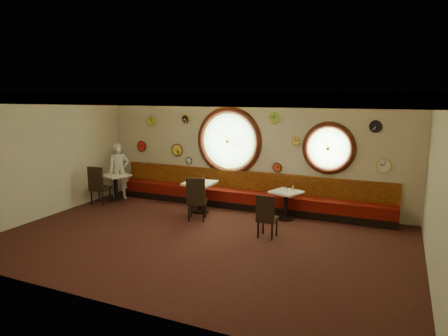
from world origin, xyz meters
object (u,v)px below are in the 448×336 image
(condiment_a_pepper, at_px, (115,174))
(condiment_c_pepper, at_px, (287,190))
(condiment_a_bottle, at_px, (120,172))
(condiment_a_salt, at_px, (113,173))
(condiment_b_pepper, at_px, (201,180))
(waiter, at_px, (119,171))
(chair_c, at_px, (266,214))
(condiment_b_salt, at_px, (198,180))
(chair_b, at_px, (196,196))
(chair_a, at_px, (98,183))
(condiment_b_bottle, at_px, (204,178))
(condiment_c_bottle, at_px, (293,188))
(table_b, at_px, (200,193))
(table_c, at_px, (286,202))
(condiment_c_salt, at_px, (284,189))
(table_a, at_px, (116,184))

(condiment_a_pepper, height_order, condiment_c_pepper, condiment_a_pepper)
(condiment_a_bottle, bearing_deg, condiment_a_salt, -168.13)
(condiment_b_pepper, bearing_deg, waiter, 174.87)
(chair_c, height_order, condiment_b_salt, chair_c)
(condiment_a_salt, bearing_deg, chair_c, -13.89)
(chair_b, relative_size, condiment_a_bottle, 4.91)
(chair_a, relative_size, condiment_a_salt, 6.97)
(chair_a, height_order, waiter, waiter)
(chair_a, xyz_separation_m, condiment_b_bottle, (3.06, 0.70, 0.28))
(chair_c, relative_size, condiment_b_bottle, 3.58)
(condiment_c_bottle, distance_m, waiter, 5.36)
(waiter, bearing_deg, condiment_b_salt, -56.94)
(chair_a, xyz_separation_m, chair_c, (5.28, -0.63, -0.08))
(table_b, relative_size, chair_b, 1.20)
(waiter, bearing_deg, condiment_a_salt, -178.18)
(chair_c, relative_size, condiment_a_bottle, 4.33)
(table_c, bearing_deg, chair_b, -152.93)
(chair_c, xyz_separation_m, condiment_b_salt, (-2.33, 1.22, 0.31))
(condiment_a_pepper, bearing_deg, condiment_c_bottle, 4.38)
(table_b, distance_m, chair_a, 3.05)
(table_c, relative_size, condiment_b_bottle, 5.00)
(table_b, bearing_deg, condiment_a_salt, 177.90)
(table_b, relative_size, table_c, 0.97)
(chair_b, height_order, condiment_a_pepper, chair_b)
(chair_a, height_order, condiment_a_pepper, chair_a)
(waiter, bearing_deg, table_b, -57.19)
(condiment_a_pepper, bearing_deg, table_c, 3.42)
(chair_b, xyz_separation_m, condiment_c_salt, (1.97, 1.09, 0.15))
(table_a, xyz_separation_m, condiment_c_pepper, (5.24, 0.21, 0.30))
(chair_a, distance_m, condiment_c_bottle, 5.55)
(chair_c, bearing_deg, condiment_a_pepper, 168.43)
(chair_b, distance_m, condiment_a_pepper, 3.23)
(table_b, distance_m, condiment_a_salt, 3.03)
(condiment_b_salt, bearing_deg, table_c, 7.43)
(condiment_c_pepper, bearing_deg, condiment_c_salt, 138.48)
(table_a, bearing_deg, condiment_a_pepper, -61.33)
(condiment_a_pepper, bearing_deg, chair_c, -13.28)
(condiment_b_pepper, xyz_separation_m, condiment_c_pepper, (2.30, 0.29, -0.10))
(table_b, relative_size, chair_c, 1.36)
(table_c, distance_m, chair_a, 5.39)
(table_a, height_order, condiment_a_salt, condiment_a_salt)
(condiment_c_pepper, distance_m, condiment_b_bottle, 2.28)
(condiment_c_salt, xyz_separation_m, condiment_c_pepper, (0.09, -0.08, -0.00))
(condiment_c_salt, distance_m, condiment_a_pepper, 5.13)
(condiment_c_salt, distance_m, waiter, 5.15)
(chair_b, bearing_deg, condiment_a_pepper, 147.18)
(table_a, bearing_deg, condiment_b_bottle, 0.94)
(chair_a, bearing_deg, condiment_c_pepper, 3.86)
(condiment_c_bottle, xyz_separation_m, waiter, (-5.36, -0.16, 0.04))
(table_a, xyz_separation_m, chair_a, (-0.09, -0.65, 0.15))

